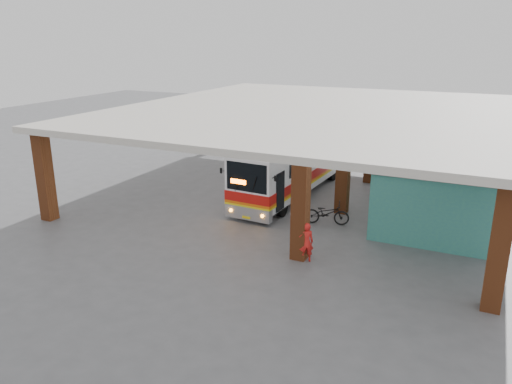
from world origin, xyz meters
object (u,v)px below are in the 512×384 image
object	(u,v)px
coach_bus	(296,164)
red_chair	(396,186)
motorcycle	(327,213)
pedestrian	(306,242)

from	to	relation	value
coach_bus	red_chair	distance (m)	5.94
motorcycle	red_chair	bearing A→B (deg)	-31.09
motorcycle	pedestrian	distance (m)	4.27
motorcycle	red_chair	size ratio (longest dim) A/B	2.91
motorcycle	red_chair	xyz separation A→B (m)	(2.02, 6.68, -0.22)
motorcycle	pedestrian	bearing A→B (deg)	172.37
coach_bus	motorcycle	xyz separation A→B (m)	(3.13, -4.03, -1.10)
motorcycle	pedestrian	xyz separation A→B (m)	(0.49, -4.23, 0.26)
red_chair	pedestrian	bearing A→B (deg)	-96.75
coach_bus	pedestrian	xyz separation A→B (m)	(3.62, -8.27, -0.84)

